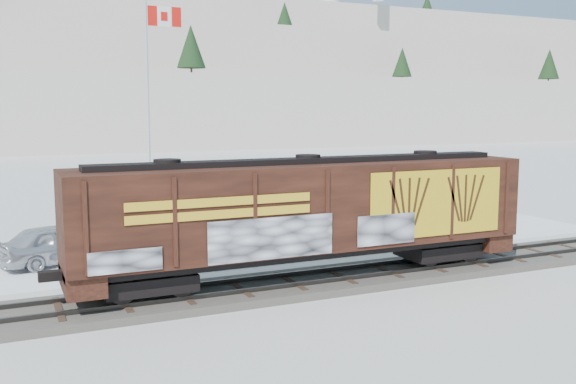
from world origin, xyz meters
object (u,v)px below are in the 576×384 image
car_silver (59,243)px  car_dark (415,226)px  flagpole (151,149)px  car_white (253,225)px  hopper_railcar (308,210)px

car_silver → car_dark: size_ratio=1.18×
flagpole → car_white: bearing=-48.2°
hopper_railcar → car_white: size_ratio=3.37×
car_silver → car_white: car_silver is taller
car_silver → car_dark: bearing=-114.9°
car_silver → car_white: 9.17m
hopper_railcar → car_silver: (-8.06, 7.50, -1.97)m
car_white → flagpole: bearing=52.5°
car_dark → car_white: bearing=76.6°
hopper_railcar → car_white: bearing=82.7°
car_dark → flagpole: bearing=64.1°
hopper_railcar → car_dark: bearing=33.1°
car_silver → flagpole: bearing=-63.8°
hopper_railcar → flagpole: flagpole is taller
car_white → hopper_railcar: bearing=-176.7°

